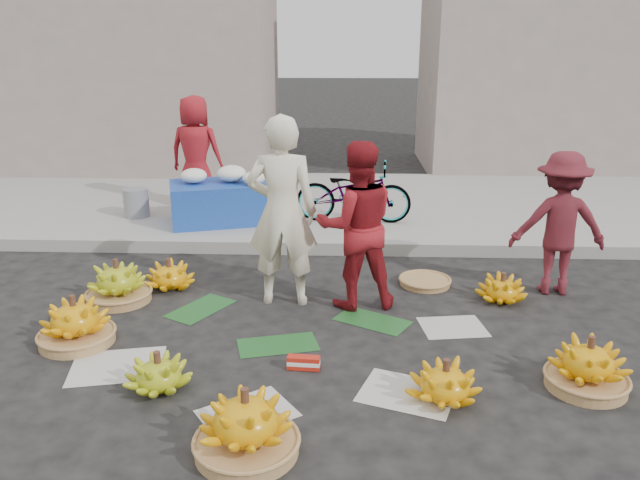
{
  "coord_description": "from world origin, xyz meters",
  "views": [
    {
      "loc": [
        0.44,
        -4.82,
        2.39
      ],
      "look_at": [
        0.22,
        0.48,
        0.7
      ],
      "focal_mm": 35.0,
      "sensor_mm": 36.0,
      "label": 1
    }
  ],
  "objects_px": {
    "banana_bunch_0": "(75,323)",
    "bicycle": "(353,192)",
    "flower_table": "(221,199)",
    "banana_bunch_4": "(588,367)",
    "vendor_cream": "(282,212)"
  },
  "relations": [
    {
      "from": "banana_bunch_0",
      "to": "bicycle",
      "type": "relative_size",
      "value": 0.42
    },
    {
      "from": "flower_table",
      "to": "bicycle",
      "type": "relative_size",
      "value": 0.95
    },
    {
      "from": "banana_bunch_4",
      "to": "vendor_cream",
      "type": "height_order",
      "value": "vendor_cream"
    },
    {
      "from": "banana_bunch_0",
      "to": "flower_table",
      "type": "distance_m",
      "value": 3.35
    },
    {
      "from": "bicycle",
      "to": "vendor_cream",
      "type": "bearing_deg",
      "value": 167.77
    },
    {
      "from": "banana_bunch_4",
      "to": "vendor_cream",
      "type": "bearing_deg",
      "value": 147.53
    },
    {
      "from": "banana_bunch_0",
      "to": "vendor_cream",
      "type": "distance_m",
      "value": 2.01
    },
    {
      "from": "banana_bunch_0",
      "to": "flower_table",
      "type": "height_order",
      "value": "flower_table"
    },
    {
      "from": "banana_bunch_4",
      "to": "flower_table",
      "type": "height_order",
      "value": "flower_table"
    },
    {
      "from": "flower_table",
      "to": "vendor_cream",
      "type": "bearing_deg",
      "value": -82.22
    },
    {
      "from": "bicycle",
      "to": "banana_bunch_4",
      "type": "bearing_deg",
      "value": -153.57
    },
    {
      "from": "banana_bunch_4",
      "to": "vendor_cream",
      "type": "relative_size",
      "value": 0.32
    },
    {
      "from": "vendor_cream",
      "to": "flower_table",
      "type": "height_order",
      "value": "vendor_cream"
    },
    {
      "from": "banana_bunch_4",
      "to": "vendor_cream",
      "type": "xyz_separation_m",
      "value": [
        -2.33,
        1.48,
        0.72
      ]
    },
    {
      "from": "banana_bunch_0",
      "to": "flower_table",
      "type": "relative_size",
      "value": 0.44
    }
  ]
}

